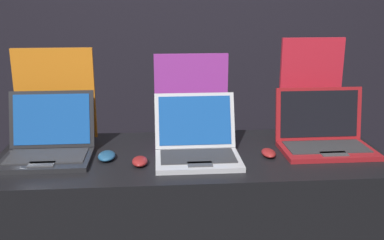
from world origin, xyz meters
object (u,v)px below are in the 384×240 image
mouse_front (107,156)px  laptop_front (49,144)px  promo_stand_front (56,99)px  promo_stand_middle (191,98)px  mouse_middle (140,161)px  mouse_back (269,153)px  laptop_back (324,136)px  laptop_middle (197,144)px  promo_stand_back (310,89)px

mouse_front → laptop_front: bearing=170.3°
promo_stand_front → promo_stand_middle: (0.62, 0.06, -0.02)m
laptop_front → mouse_front: laptop_front is taller
laptop_front → mouse_front: 0.25m
promo_stand_middle → laptop_front: bearing=-157.6°
promo_stand_front → promo_stand_middle: promo_stand_front is taller
mouse_front → mouse_middle: 0.16m
laptop_front → mouse_back: bearing=-3.7°
mouse_middle → promo_stand_middle: size_ratio=0.25×
promo_stand_front → mouse_middle: size_ratio=4.31×
laptop_front → laptop_back: 1.18m
mouse_front → laptop_middle: laptop_middle is taller
mouse_front → promo_stand_middle: bearing=38.2°
mouse_middle → mouse_back: mouse_middle is taller
mouse_back → laptop_front: bearing=176.3°
laptop_front → promo_stand_front: bearing=90.0°
laptop_middle → mouse_back: laptop_middle is taller
laptop_middle → mouse_back: bearing=-1.8°
mouse_front → promo_stand_front: promo_stand_front is taller
promo_stand_front → laptop_back: 1.20m
laptop_middle → laptop_back: bearing=6.2°
promo_stand_middle → mouse_back: (0.30, -0.31, -0.17)m
mouse_front → promo_stand_back: bearing=16.0°
promo_stand_front → promo_stand_middle: bearing=5.4°
mouse_front → mouse_middle: (0.14, -0.08, 0.00)m
promo_stand_middle → laptop_back: 0.63m
laptop_middle → promo_stand_middle: size_ratio=0.88×
mouse_front → mouse_middle: bearing=-28.5°
laptop_middle → mouse_back: 0.31m
laptop_front → laptop_back: laptop_front is taller
laptop_front → promo_stand_back: (1.18, 0.23, 0.16)m
promo_stand_front → laptop_middle: (0.62, -0.25, -0.15)m
promo_stand_front → mouse_middle: (0.38, -0.31, -0.19)m
mouse_middle → promo_stand_middle: bearing=57.5°
laptop_front → mouse_front: bearing=-9.7°
mouse_front → promo_stand_front: (-0.24, 0.24, 0.19)m
laptop_front → mouse_back: 0.92m
promo_stand_back → promo_stand_front: bearing=-178.4°
promo_stand_front → promo_stand_back: promo_stand_back is taller
mouse_back → promo_stand_middle: bearing=134.1°
promo_stand_front → promo_stand_back: bearing=1.6°
laptop_middle → promo_stand_back: promo_stand_back is taller
laptop_middle → mouse_back: size_ratio=3.46×
laptop_middle → promo_stand_middle: (-0.00, 0.30, 0.13)m
mouse_front → laptop_middle: (0.37, -0.01, 0.04)m
laptop_front → promo_stand_middle: (0.62, 0.25, 0.13)m
mouse_back → promo_stand_back: 0.44m
laptop_middle → laptop_back: laptop_back is taller
laptop_back → laptop_middle: bearing=-173.8°
laptop_front → laptop_middle: (0.62, -0.05, -0.00)m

